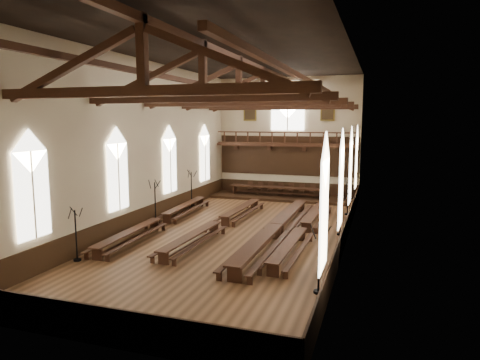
{
  "coord_description": "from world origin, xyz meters",
  "views": [
    {
      "loc": [
        7.56,
        -22.67,
        6.45
      ],
      "look_at": [
        -0.43,
        1.5,
        2.87
      ],
      "focal_mm": 32.0,
      "sensor_mm": 36.0,
      "label": 1
    }
  ],
  "objects_px": {
    "refectory_row_c": "(277,227)",
    "candelabrum_left_near": "(77,245)",
    "refectory_row_d": "(303,228)",
    "high_table": "(278,188)",
    "candelabrum_left_mid": "(155,211)",
    "candelabrum_left_far": "(192,197)",
    "candelabrum_right_mid": "(340,222)",
    "candelabrum_right_near": "(319,273)",
    "candelabrum_right_far": "(348,204)",
    "refectory_row_b": "(220,222)",
    "refectory_row_a": "(161,219)",
    "dais": "(278,197)"
  },
  "relations": [
    {
      "from": "refectory_row_c",
      "to": "candelabrum_left_near",
      "type": "distance_m",
      "value": 10.34
    },
    {
      "from": "refectory_row_c",
      "to": "candelabrum_left_mid",
      "type": "xyz_separation_m",
      "value": [
        -7.81,
        0.48,
        0.29
      ]
    },
    {
      "from": "refectory_row_a",
      "to": "candelabrum_right_mid",
      "type": "relative_size",
      "value": 5.68
    },
    {
      "from": "dais",
      "to": "candelabrum_right_near",
      "type": "relative_size",
      "value": 4.3
    },
    {
      "from": "refectory_row_d",
      "to": "candelabrum_left_far",
      "type": "distance_m",
      "value": 10.57
    },
    {
      "from": "refectory_row_c",
      "to": "candelabrum_left_near",
      "type": "bearing_deg",
      "value": -139.02
    },
    {
      "from": "dais",
      "to": "refectory_row_b",
      "type": "bearing_deg",
      "value": -94.83
    },
    {
      "from": "refectory_row_c",
      "to": "dais",
      "type": "bearing_deg",
      "value": 102.77
    },
    {
      "from": "candelabrum_right_far",
      "to": "candelabrum_right_near",
      "type": "bearing_deg",
      "value": -90.0
    },
    {
      "from": "refectory_row_d",
      "to": "candelabrum_left_near",
      "type": "xyz_separation_m",
      "value": [
        -9.2,
        -7.38,
        0.28
      ]
    },
    {
      "from": "candelabrum_left_mid",
      "to": "candelabrum_left_far",
      "type": "height_order",
      "value": "candelabrum_left_far"
    },
    {
      "from": "candelabrum_left_near",
      "to": "candelabrum_left_mid",
      "type": "relative_size",
      "value": 0.9
    },
    {
      "from": "candelabrum_left_mid",
      "to": "candelabrum_right_mid",
      "type": "height_order",
      "value": "candelabrum_left_mid"
    },
    {
      "from": "candelabrum_right_near",
      "to": "candelabrum_right_far",
      "type": "bearing_deg",
      "value": 90.0
    },
    {
      "from": "refectory_row_a",
      "to": "candelabrum_left_far",
      "type": "relative_size",
      "value": 4.85
    },
    {
      "from": "refectory_row_b",
      "to": "candelabrum_left_far",
      "type": "xyz_separation_m",
      "value": [
        -4.24,
        5.24,
        0.37
      ]
    },
    {
      "from": "refectory_row_a",
      "to": "candelabrum_left_far",
      "type": "height_order",
      "value": "candelabrum_left_far"
    },
    {
      "from": "candelabrum_left_far",
      "to": "candelabrum_right_mid",
      "type": "distance_m",
      "value": 11.86
    },
    {
      "from": "refectory_row_b",
      "to": "candelabrum_left_mid",
      "type": "relative_size",
      "value": 4.86
    },
    {
      "from": "candelabrum_left_near",
      "to": "refectory_row_b",
      "type": "bearing_deg",
      "value": 59.94
    },
    {
      "from": "refectory_row_b",
      "to": "dais",
      "type": "bearing_deg",
      "value": 85.17
    },
    {
      "from": "dais",
      "to": "refectory_row_d",
      "type": "bearing_deg",
      "value": -69.91
    },
    {
      "from": "dais",
      "to": "high_table",
      "type": "distance_m",
      "value": 0.76
    },
    {
      "from": "candelabrum_right_far",
      "to": "candelabrum_left_far",
      "type": "bearing_deg",
      "value": -173.17
    },
    {
      "from": "refectory_row_c",
      "to": "candelabrum_left_near",
      "type": "height_order",
      "value": "candelabrum_left_near"
    },
    {
      "from": "candelabrum_right_near",
      "to": "candelabrum_right_far",
      "type": "height_order",
      "value": "candelabrum_right_near"
    },
    {
      "from": "refectory_row_c",
      "to": "candelabrum_right_near",
      "type": "distance_m",
      "value": 7.76
    },
    {
      "from": "refectory_row_c",
      "to": "candelabrum_right_far",
      "type": "xyz_separation_m",
      "value": [
        3.29,
        7.13,
        0.2
      ]
    },
    {
      "from": "refectory_row_b",
      "to": "candelabrum_left_mid",
      "type": "bearing_deg",
      "value": -179.08
    },
    {
      "from": "candelabrum_left_near",
      "to": "candelabrum_right_near",
      "type": "height_order",
      "value": "candelabrum_right_near"
    },
    {
      "from": "high_table",
      "to": "candelabrum_left_mid",
      "type": "distance_m",
      "value": 12.26
    },
    {
      "from": "refectory_row_a",
      "to": "dais",
      "type": "xyz_separation_m",
      "value": [
        4.62,
        11.49,
        -0.39
      ]
    },
    {
      "from": "refectory_row_d",
      "to": "candelabrum_right_near",
      "type": "relative_size",
      "value": 5.17
    },
    {
      "from": "candelabrum_left_mid",
      "to": "refectory_row_c",
      "type": "bearing_deg",
      "value": -3.55
    },
    {
      "from": "candelabrum_left_far",
      "to": "candelabrum_right_mid",
      "type": "relative_size",
      "value": 1.17
    },
    {
      "from": "candelabrum_left_far",
      "to": "candelabrum_right_far",
      "type": "relative_size",
      "value": 1.11
    },
    {
      "from": "candelabrum_left_near",
      "to": "candelabrum_right_far",
      "type": "distance_m",
      "value": 17.79
    },
    {
      "from": "refectory_row_a",
      "to": "candelabrum_left_mid",
      "type": "xyz_separation_m",
      "value": [
        -0.55,
        0.38,
        0.36
      ]
    },
    {
      "from": "refectory_row_d",
      "to": "candelabrum_right_near",
      "type": "xyz_separation_m",
      "value": [
        1.9,
        -7.63,
        0.31
      ]
    },
    {
      "from": "high_table",
      "to": "candelabrum_left_near",
      "type": "bearing_deg",
      "value": -105.73
    },
    {
      "from": "candelabrum_left_mid",
      "to": "candelabrum_left_far",
      "type": "relative_size",
      "value": 0.99
    },
    {
      "from": "refectory_row_a",
      "to": "candelabrum_left_mid",
      "type": "bearing_deg",
      "value": 145.71
    },
    {
      "from": "candelabrum_left_near",
      "to": "candelabrum_right_mid",
      "type": "xyz_separation_m",
      "value": [
        11.1,
        8.4,
        -0.03
      ]
    },
    {
      "from": "refectory_row_a",
      "to": "candelabrum_left_far",
      "type": "bearing_deg",
      "value": 95.55
    },
    {
      "from": "refectory_row_b",
      "to": "candelabrum_right_far",
      "type": "bearing_deg",
      "value": 43.8
    },
    {
      "from": "candelabrum_left_mid",
      "to": "candelabrum_right_near",
      "type": "bearing_deg",
      "value": -34.08
    },
    {
      "from": "high_table",
      "to": "candelabrum_right_mid",
      "type": "bearing_deg",
      "value": -59.29
    },
    {
      "from": "candelabrum_left_far",
      "to": "candelabrum_right_far",
      "type": "bearing_deg",
      "value": 6.83
    },
    {
      "from": "candelabrum_right_near",
      "to": "candelabrum_right_far",
      "type": "relative_size",
      "value": 1.04
    },
    {
      "from": "refectory_row_c",
      "to": "dais",
      "type": "height_order",
      "value": "refectory_row_c"
    }
  ]
}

